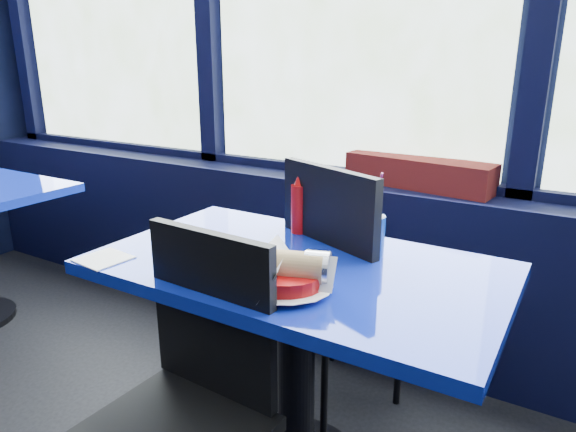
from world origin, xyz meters
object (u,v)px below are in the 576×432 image
(chair_near_back, at_px, (330,276))
(near_table, at_px, (296,317))
(ketchup_bottle, at_px, (300,205))
(soda_cup, at_px, (372,234))
(chair_near_front, at_px, (187,392))
(food_basket, at_px, (275,273))
(planter_box, at_px, (418,173))

(chair_near_back, bearing_deg, near_table, 120.11)
(ketchup_bottle, bearing_deg, soda_cup, -14.45)
(chair_near_front, relative_size, soda_cup, 3.45)
(food_basket, height_order, soda_cup, soda_cup)
(chair_near_back, bearing_deg, planter_box, -79.72)
(soda_cup, bearing_deg, chair_near_front, -112.74)
(near_table, distance_m, ketchup_bottle, 0.40)
(food_basket, height_order, ketchup_bottle, ketchup_bottle)
(chair_near_back, relative_size, planter_box, 1.58)
(near_table, distance_m, soda_cup, 0.34)
(chair_near_back, xyz_separation_m, soda_cup, (0.21, -0.15, 0.24))
(near_table, relative_size, food_basket, 3.89)
(planter_box, bearing_deg, near_table, -86.92)
(ketchup_bottle, bearing_deg, food_basket, -68.29)
(chair_near_front, xyz_separation_m, chair_near_back, (0.03, 0.73, 0.05))
(ketchup_bottle, xyz_separation_m, soda_cup, (0.30, -0.08, -0.03))
(near_table, height_order, planter_box, planter_box)
(chair_near_front, height_order, ketchup_bottle, ketchup_bottle)
(chair_near_front, bearing_deg, soda_cup, 70.04)
(planter_box, bearing_deg, soda_cup, -75.14)
(food_basket, xyz_separation_m, ketchup_bottle, (-0.17, 0.43, 0.06))
(food_basket, relative_size, ketchup_bottle, 1.39)
(chair_near_back, relative_size, food_basket, 3.25)
(chair_near_back, relative_size, soda_cup, 3.77)
(ketchup_bottle, bearing_deg, near_table, -62.00)
(chair_near_front, relative_size, food_basket, 2.97)
(planter_box, xyz_separation_m, soda_cup, (0.09, -0.73, -0.05))
(food_basket, bearing_deg, ketchup_bottle, 118.66)
(planter_box, height_order, soda_cup, soda_cup)
(chair_near_front, xyz_separation_m, ketchup_bottle, (-0.05, 0.66, 0.32))
(chair_near_front, relative_size, planter_box, 1.45)
(planter_box, xyz_separation_m, ketchup_bottle, (-0.21, -0.66, -0.02))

